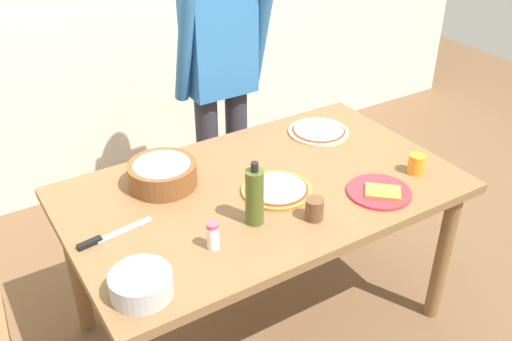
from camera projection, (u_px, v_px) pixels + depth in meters
The scene contains 13 objects.
ground at pixel (262, 319), 2.72m from camera, with size 8.00×8.00×0.00m, color brown.
dining_table at pixel (262, 204), 2.38m from camera, with size 1.60×0.96×0.76m.
person_cook at pixel (220, 75), 2.89m from camera, with size 0.49×0.25×1.62m.
pizza_raw_on_board at pixel (319, 131), 2.73m from camera, with size 0.29×0.29×0.02m.
pizza_cooked_on_tray at pixel (277, 189), 2.29m from camera, with size 0.29×0.29×0.02m.
plate_with_slice at pixel (380, 192), 2.28m from camera, with size 0.26×0.26×0.02m.
popcorn_bowl at pixel (162, 172), 2.31m from camera, with size 0.28×0.28×0.11m.
mixing_bowl_steel at pixel (141, 284), 1.77m from camera, with size 0.20×0.20×0.08m.
olive_oil_bottle at pixel (255, 196), 2.06m from camera, with size 0.07×0.07×0.26m.
cup_orange at pixel (416, 164), 2.40m from camera, with size 0.07×0.07×0.09m, color orange.
cup_small_brown at pixel (314, 209), 2.12m from camera, with size 0.07×0.07×0.09m, color brown.
salt_shaker at pixel (213, 236), 1.96m from camera, with size 0.04×0.04×0.11m.
chef_knife at pixel (106, 237), 2.03m from camera, with size 0.29×0.06×0.02m.
Camera 1 is at (-1.06, -1.64, 2.03)m, focal length 39.84 mm.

